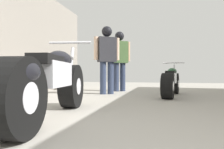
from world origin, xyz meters
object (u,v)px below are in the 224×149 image
(motorcycle_black_naked, at_px, (171,82))
(motorcycle_maroon_cruiser, at_px, (52,83))
(mechanic_with_helmet, at_px, (107,53))
(mechanic_in_blue, at_px, (119,55))

(motorcycle_black_naked, bearing_deg, motorcycle_maroon_cruiser, -117.25)
(motorcycle_maroon_cruiser, xyz_separation_m, mechanic_with_helmet, (-0.14, 2.92, 0.63))
(motorcycle_maroon_cruiser, bearing_deg, mechanic_with_helmet, 92.82)
(motorcycle_black_naked, relative_size, mechanic_with_helmet, 1.01)
(motorcycle_black_naked, distance_m, mechanic_with_helmet, 1.74)
(mechanic_in_blue, bearing_deg, mechanic_with_helmet, -98.94)
(mechanic_with_helmet, bearing_deg, mechanic_in_blue, 81.06)
(motorcycle_maroon_cruiser, distance_m, mechanic_with_helmet, 2.99)
(motorcycle_maroon_cruiser, height_order, motorcycle_black_naked, motorcycle_maroon_cruiser)
(motorcycle_maroon_cruiser, height_order, mechanic_with_helmet, mechanic_with_helmet)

